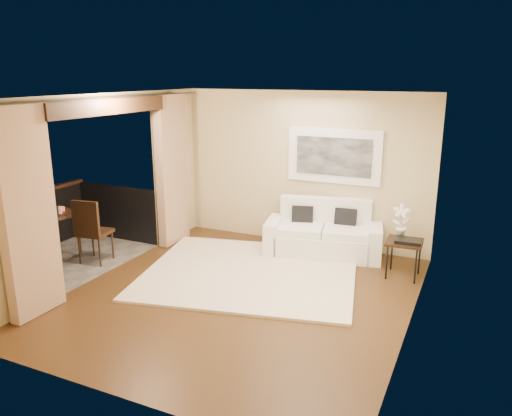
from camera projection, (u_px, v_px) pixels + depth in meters
The scene contains 18 objects.
floor at pixel (240, 295), 6.92m from camera, with size 5.00×5.00×0.00m, color #4D3116.
room_shell at pixel (106, 106), 7.12m from camera, with size 5.00×6.40×5.00m.
balcony at pixel (61, 249), 8.21m from camera, with size 1.81×2.60×1.17m.
curtains at pixel (113, 187), 7.42m from camera, with size 0.16×4.80×2.64m.
artwork at pixel (334, 156), 8.43m from camera, with size 1.62×0.07×0.92m.
rug at pixel (250, 272), 7.66m from camera, with size 3.16×2.75×0.04m, color #FAE9C9.
sofa at pixel (324, 235), 8.44m from camera, with size 2.04×1.20×0.92m.
side_table at pixel (404, 245), 7.43m from camera, with size 0.54×0.54×0.57m.
tray at pixel (409, 241), 7.34m from camera, with size 0.38×0.28×0.05m, color black.
orchid at pixel (401, 220), 7.55m from camera, with size 0.27×0.18×0.51m, color white.
bistro_table at pixel (51, 218), 8.05m from camera, with size 0.84×0.84×0.80m.
balcony_chair_far at pixel (90, 227), 7.91m from camera, with size 0.52×0.53×1.07m.
balcony_chair_near at pixel (25, 241), 7.48m from camera, with size 0.41×0.41×0.94m.
ice_bucket at pixel (49, 205), 8.12m from camera, with size 0.18×0.18×0.20m, color silver.
candle at pixel (63, 209), 8.14m from camera, with size 0.06×0.06×0.07m, color red.
vase at pixel (41, 210), 7.85m from camera, with size 0.04×0.04×0.18m, color white.
glass_a at pixel (54, 212), 7.88m from camera, with size 0.06×0.06×0.12m, color white.
glass_b at pixel (60, 210), 7.97m from camera, with size 0.06×0.06×0.12m, color silver.
Camera 1 is at (2.87, -5.68, 2.98)m, focal length 35.00 mm.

